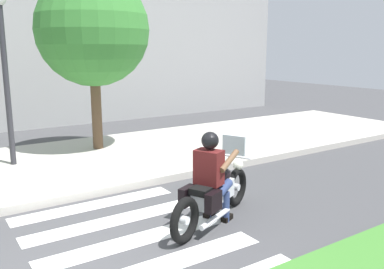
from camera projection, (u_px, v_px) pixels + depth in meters
name	position (u px, v px, depth m)	size (l,w,h in m)	color
ground_plane	(77.00, 257.00, 5.32)	(48.00, 48.00, 0.00)	#424244
sidewalk	(13.00, 173.00, 8.68)	(24.00, 4.40, 0.15)	#B7B2A8
crosswalk_stripe_1	(165.00, 264.00, 5.12)	(2.80, 0.40, 0.01)	white
crosswalk_stripe_2	(136.00, 240.00, 5.77)	(2.80, 0.40, 0.01)	white
crosswalk_stripe_3	(114.00, 221.00, 6.42)	(2.80, 0.40, 0.01)	white
crosswalk_stripe_4	(95.00, 205.00, 7.08)	(2.80, 0.40, 0.01)	white
motorcycle	(214.00, 193.00, 6.30)	(2.12, 1.09, 1.24)	black
rider	(211.00, 171.00, 6.17)	(0.76, 0.70, 1.45)	#591919
street_lamp	(5.00, 64.00, 8.60)	(0.28, 0.28, 3.77)	#2D2D33
tree_near_rack	(93.00, 30.00, 9.90)	(2.72, 2.72, 4.44)	brown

